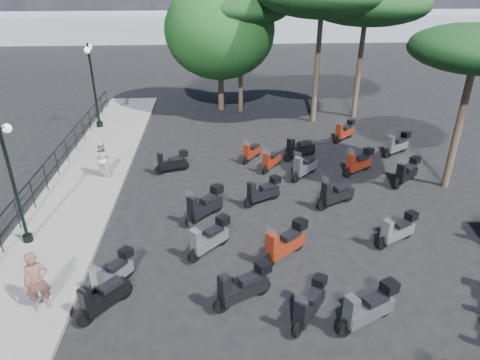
{
  "coord_description": "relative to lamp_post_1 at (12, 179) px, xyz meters",
  "views": [
    {
      "loc": [
        -1.15,
        -10.53,
        8.07
      ],
      "look_at": [
        -0.3,
        3.18,
        1.2
      ],
      "focal_mm": 32.0,
      "sensor_mm": 36.0,
      "label": 1
    }
  ],
  "objects": [
    {
      "name": "ground",
      "position": [
        7.26,
        -1.32,
        -2.38
      ],
      "size": [
        120.0,
        120.0,
        0.0
      ],
      "primitive_type": "plane",
      "color": "black",
      "rests_on": "ground"
    },
    {
      "name": "sidewalk",
      "position": [
        0.76,
        1.68,
        -2.31
      ],
      "size": [
        3.0,
        30.0,
        0.15
      ],
      "primitive_type": "cube",
      "color": "slate",
      "rests_on": "ground"
    },
    {
      "name": "railing",
      "position": [
        -0.54,
        1.48,
        -1.49
      ],
      "size": [
        0.04,
        26.04,
        1.1
      ],
      "color": "black",
      "rests_on": "sidewalk"
    },
    {
      "name": "lamp_post_1",
      "position": [
        0.0,
        0.0,
        0.0
      ],
      "size": [
        0.31,
        1.16,
        3.92
      ],
      "rotation": [
        0.0,
        0.0,
        -0.02
      ],
      "color": "black",
      "rests_on": "sidewalk"
    },
    {
      "name": "lamp_post_2",
      "position": [
        -0.24,
        11.06,
        0.31
      ],
      "size": [
        0.48,
        1.3,
        4.46
      ],
      "rotation": [
        0.0,
        0.0,
        0.17
      ],
      "color": "black",
      "rests_on": "sidewalk"
    },
    {
      "name": "woman",
      "position": [
        1.53,
        -3.1,
        -1.4
      ],
      "size": [
        0.72,
        0.61,
        1.68
      ],
      "primitive_type": "imported",
      "rotation": [
        0.0,
        0.0,
        0.4
      ],
      "color": "brown",
      "rests_on": "sidewalk"
    },
    {
      "name": "pedestrian_far",
      "position": [
        1.39,
        4.75,
        -1.46
      ],
      "size": [
        0.88,
        0.75,
        1.56
      ],
      "primitive_type": "imported",
      "rotation": [
        0.0,
        0.0,
        2.9
      ],
      "color": "beige",
      "rests_on": "sidewalk"
    },
    {
      "name": "scooter_2",
      "position": [
        3.13,
        -3.21,
        -1.91
      ],
      "size": [
        1.18,
        1.37,
        1.36
      ],
      "rotation": [
        0.0,
        0.0,
        2.44
      ],
      "color": "black",
      "rests_on": "ground"
    },
    {
      "name": "scooter_3",
      "position": [
        3.17,
        -2.27,
        -1.9
      ],
      "size": [
        1.05,
        1.4,
        1.28
      ],
      "rotation": [
        0.0,
        0.0,
        2.54
      ],
      "color": "black",
      "rests_on": "ground"
    },
    {
      "name": "scooter_4",
      "position": [
        5.67,
        1.25,
        -1.84
      ],
      "size": [
        1.37,
        1.42,
        1.43
      ],
      "rotation": [
        0.0,
        0.0,
        2.38
      ],
      "color": "black",
      "rests_on": "ground"
    },
    {
      "name": "scooter_5",
      "position": [
        4.2,
        5.18,
        -1.92
      ],
      "size": [
        1.48,
        0.76,
        1.23
      ],
      "rotation": [
        0.0,
        0.0,
        1.93
      ],
      "color": "black",
      "rests_on": "ground"
    },
    {
      "name": "scooter_8",
      "position": [
        6.73,
        -3.09,
        -1.85
      ],
      "size": [
        1.62,
        1.04,
        1.41
      ],
      "rotation": [
        0.0,
        0.0,
        2.07
      ],
      "color": "black",
      "rests_on": "ground"
    },
    {
      "name": "scooter_9",
      "position": [
        5.84,
        -0.78,
        -1.86
      ],
      "size": [
        1.35,
        1.35,
        1.38
      ],
      "rotation": [
        0.0,
        0.0,
        2.36
      ],
      "color": "black",
      "rests_on": "ground"
    },
    {
      "name": "scooter_10",
      "position": [
        7.84,
        2.24,
        -1.9
      ],
      "size": [
        1.46,
        0.97,
        1.29
      ],
      "rotation": [
        0.0,
        0.0,
        2.09
      ],
      "color": "black",
      "rests_on": "ground"
    },
    {
      "name": "scooter_11",
      "position": [
        8.52,
        5.2,
        -1.97
      ],
      "size": [
        0.95,
        1.28,
        1.19
      ],
      "rotation": [
        0.0,
        0.0,
        2.53
      ],
      "color": "black",
      "rests_on": "ground"
    },
    {
      "name": "scooter_13",
      "position": [
        8.34,
        -3.83,
        -1.89
      ],
      "size": [
        1.09,
        1.41,
        1.3
      ],
      "rotation": [
        0.0,
        0.0,
        2.52
      ],
      "color": "black",
      "rests_on": "ground"
    },
    {
      "name": "scooter_14",
      "position": [
        9.74,
        -4.08,
        -1.84
      ],
      "size": [
        1.69,
        1.02,
        1.45
      ],
      "rotation": [
        0.0,
        0.0,
        2.03
      ],
      "color": "black",
      "rests_on": "ground"
    },
    {
      "name": "scooter_15",
      "position": [
        8.14,
        -1.22,
        -1.84
      ],
      "size": [
        1.52,
        1.3,
        1.45
      ],
      "rotation": [
        0.0,
        0.0,
        2.26
      ],
      "color": "black",
      "rests_on": "ground"
    },
    {
      "name": "scooter_16",
      "position": [
        9.83,
        4.31,
        -1.9
      ],
      "size": [
        1.31,
        1.31,
        1.39
      ],
      "rotation": [
        0.0,
        0.0,
        2.36
      ],
      "color": "black",
      "rests_on": "ground"
    },
    {
      "name": "scooter_17",
      "position": [
        9.99,
        6.29,
        -1.89
      ],
      "size": [
        1.65,
        0.96,
        1.41
      ],
      "rotation": [
        0.0,
        0.0,
        2.03
      ],
      "color": "black",
      "rests_on": "ground"
    },
    {
      "name": "scooter_20",
      "position": [
        11.86,
        -0.65,
        -1.89
      ],
      "size": [
        1.5,
        0.95,
        1.31
      ],
      "rotation": [
        0.0,
        0.0,
        2.06
      ],
      "color": "black",
      "rests_on": "ground"
    },
    {
      "name": "scooter_21",
      "position": [
        10.51,
        1.85,
        -1.9
      ],
      "size": [
        1.6,
        0.98,
        1.4
      ],
      "rotation": [
        0.0,
        0.0,
        2.06
      ],
      "color": "black",
      "rests_on": "ground"
    },
    {
      "name": "scooter_22",
      "position": [
        12.24,
        4.58,
        -1.88
      ],
      "size": [
        1.49,
        1.08,
        1.35
      ],
      "rotation": [
        0.0,
        0.0,
        2.15
      ],
      "color": "black",
      "rests_on": "ground"
    },
    {
      "name": "scooter_23",
      "position": [
        12.73,
        8.49,
        -1.89
      ],
      "size": [
        1.32,
        1.22,
        1.3
      ],
      "rotation": [
        0.0,
        0.0,
        2.3
      ],
      "color": "black",
      "rests_on": "ground"
    },
    {
      "name": "scooter_28",
      "position": [
        13.89,
        3.48,
        -1.87
      ],
      "size": [
        1.39,
        1.24,
        1.36
      ],
      "rotation": [
        0.0,
        0.0,
        2.28
      ],
      "color": "black",
      "rests_on": "ground"
    },
    {
      "name": "scooter_29",
      "position": [
        14.69,
        6.49,
        -1.87
      ],
      "size": [
        1.51,
        1.09,
        1.37
      ],
      "rotation": [
        0.0,
        0.0,
        2.15
      ],
      "color": "black",
      "rests_on": "ground"
    },
    {
      "name": "scooter_30",
      "position": [
        7.76,
        6.28,
        -1.97
      ],
      "size": [
        0.95,
        1.28,
        1.19
      ],
      "rotation": [
        0.0,
        0.0,
        2.53
      ],
      "color": "black",
      "rests_on": "ground"
    },
    {
      "name": "broadleaf_tree",
      "position": [
        6.55,
        14.31,
        2.32
      ],
      "size": [
        6.48,
        6.48,
        7.46
      ],
      "color": "#38281E",
      "rests_on": "ground"
    },
    {
      "name": "pine_1",
      "position": [
        14.43,
        12.37,
        3.92
      ],
      "size": [
        6.71,
        6.71,
        7.49
      ],
      "color": "#38281E",
      "rests_on": "ground"
    },
    {
      "name": "pine_2",
      "position": [
        7.75,
        13.94,
        3.55
      ],
      "size": [
        5.5,
        5.5,
        6.92
      ],
      "color": "#38281E",
      "rests_on": "ground"
    },
    {
      "name": "pine_3",
      "position": [
        15.46,
        3.2,
        3.07
      ],
      "size": [
        4.81,
        4.81,
        6.33
      ],
      "color": "#38281E",
      "rests_on": "ground"
    },
    {
      "name": "distant_hills",
      "position": [
        7.26,
        43.68,
        -0.88
      ],
      "size": [
        70.0,
        8.0,
        3.0
      ],
      "primitive_type": "cube",
      "color": "gray",
      "rests_on": "ground"
    }
  ]
}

